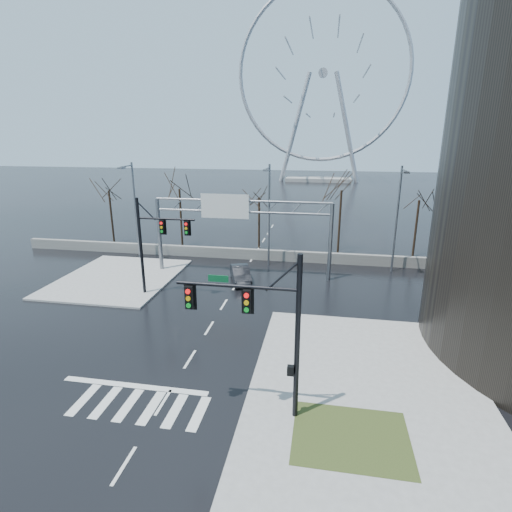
% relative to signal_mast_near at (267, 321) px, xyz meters
% --- Properties ---
extents(ground, '(260.00, 260.00, 0.00)m').
position_rel_signal_mast_near_xyz_m(ground, '(-5.14, 4.04, -4.87)').
color(ground, black).
rests_on(ground, ground).
extents(sidewalk_right_ext, '(12.00, 10.00, 0.15)m').
position_rel_signal_mast_near_xyz_m(sidewalk_right_ext, '(4.86, 6.04, -4.80)').
color(sidewalk_right_ext, gray).
rests_on(sidewalk_right_ext, ground).
extents(sidewalk_far, '(10.00, 12.00, 0.15)m').
position_rel_signal_mast_near_xyz_m(sidewalk_far, '(-16.14, 16.04, -4.80)').
color(sidewalk_far, gray).
rests_on(sidewalk_far, ground).
extents(grass_strip, '(5.00, 4.00, 0.02)m').
position_rel_signal_mast_near_xyz_m(grass_strip, '(3.86, -0.96, -4.72)').
color(grass_strip, '#2E3B18').
rests_on(grass_strip, sidewalk_near).
extents(barrier_wall, '(52.00, 0.50, 1.10)m').
position_rel_signal_mast_near_xyz_m(barrier_wall, '(-5.14, 24.04, -4.32)').
color(barrier_wall, slate).
rests_on(barrier_wall, ground).
extents(signal_mast_near, '(5.52, 0.41, 8.00)m').
position_rel_signal_mast_near_xyz_m(signal_mast_near, '(0.00, 0.00, 0.00)').
color(signal_mast_near, black).
rests_on(signal_mast_near, ground).
extents(signal_mast_far, '(4.72, 0.41, 8.00)m').
position_rel_signal_mast_near_xyz_m(signal_mast_far, '(-11.01, 13.00, -0.04)').
color(signal_mast_far, black).
rests_on(signal_mast_far, ground).
extents(sign_gantry, '(16.36, 0.40, 7.60)m').
position_rel_signal_mast_near_xyz_m(sign_gantry, '(-5.52, 19.00, 0.31)').
color(sign_gantry, slate).
rests_on(sign_gantry, ground).
extents(streetlight_left, '(0.50, 2.55, 10.00)m').
position_rel_signal_mast_near_xyz_m(streetlight_left, '(-17.14, 22.20, 1.01)').
color(streetlight_left, slate).
rests_on(streetlight_left, ground).
extents(streetlight_mid, '(0.50, 2.55, 10.00)m').
position_rel_signal_mast_near_xyz_m(streetlight_mid, '(-3.14, 22.20, 1.01)').
color(streetlight_mid, slate).
rests_on(streetlight_mid, ground).
extents(streetlight_right, '(0.50, 2.55, 10.00)m').
position_rel_signal_mast_near_xyz_m(streetlight_right, '(8.86, 22.20, 1.01)').
color(streetlight_right, slate).
rests_on(streetlight_right, ground).
extents(tree_far_left, '(3.50, 3.50, 7.00)m').
position_rel_signal_mast_near_xyz_m(tree_far_left, '(-23.14, 28.04, 0.70)').
color(tree_far_left, black).
rests_on(tree_far_left, ground).
extents(tree_left, '(3.75, 3.75, 7.50)m').
position_rel_signal_mast_near_xyz_m(tree_left, '(-14.14, 27.54, 1.10)').
color(tree_left, black).
rests_on(tree_left, ground).
extents(tree_center, '(3.25, 3.25, 6.50)m').
position_rel_signal_mast_near_xyz_m(tree_center, '(-5.14, 28.54, 0.30)').
color(tree_center, black).
rests_on(tree_center, ground).
extents(tree_right, '(3.90, 3.90, 7.80)m').
position_rel_signal_mast_near_xyz_m(tree_right, '(3.86, 27.54, 1.34)').
color(tree_right, black).
rests_on(tree_right, ground).
extents(tree_far_right, '(3.40, 3.40, 6.80)m').
position_rel_signal_mast_near_xyz_m(tree_far_right, '(11.86, 28.04, 0.54)').
color(tree_far_right, black).
rests_on(tree_far_right, ground).
extents(ferris_wheel, '(45.00, 6.00, 50.91)m').
position_rel_signal_mast_near_xyz_m(ferris_wheel, '(-0.14, 99.04, 21.26)').
color(ferris_wheel, gray).
rests_on(ferris_wheel, ground).
extents(car, '(2.90, 4.62, 1.44)m').
position_rel_signal_mast_near_xyz_m(car, '(-4.90, 17.21, -4.15)').
color(car, black).
rests_on(car, ground).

